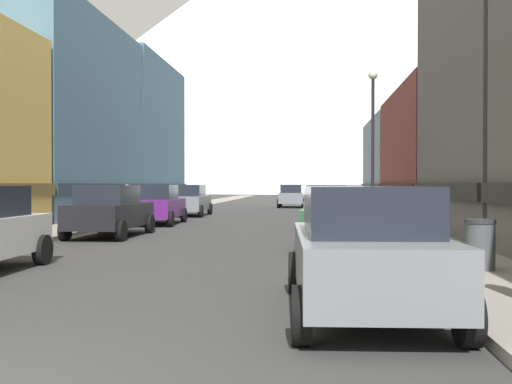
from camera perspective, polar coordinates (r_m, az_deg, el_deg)
The scene contains 17 objects.
sidewalk_left at distance 40.86m, azimuth -8.08°, elevation -1.71°, with size 2.50×100.00×0.15m, color gray.
sidewalk_right at distance 39.91m, azimuth 9.69°, elevation -1.77°, with size 2.50×100.00×0.15m, color gray.
storefront_left_2 at distance 34.44m, azimuth -20.54°, elevation 6.17°, with size 8.83×13.39×10.55m.
storefront_left_3 at distance 46.53m, azimuth -12.97°, elevation 4.96°, with size 7.95×12.56×10.85m.
storefront_right_2 at distance 33.81m, azimuth 21.30°, elevation 3.11°, with size 10.25×12.91×6.74m.
storefront_right_3 at distance 46.00m, azimuth 15.00°, elevation 2.42°, with size 7.22×12.30×6.61m.
car_left_1 at distance 21.40m, azimuth -13.59°, elevation -1.72°, with size 2.11×4.42×1.78m.
car_left_2 at distance 27.54m, azimuth -9.31°, elevation -1.17°, with size 2.20×4.46×1.78m.
car_left_3 at distance 34.69m, azimuth -6.30°, elevation -0.77°, with size 2.11×4.42×1.78m.
car_right_0 at distance 8.49m, azimuth 10.21°, elevation -5.43°, with size 2.24×4.48×1.78m.
car_right_1 at distance 17.34m, azimuth 7.56°, elevation -2.28°, with size 2.24×4.48×1.78m.
car_right_2 at distance 26.27m, azimuth 6.72°, elevation -1.26°, with size 2.21×4.47×1.78m.
car_driving_0 at distance 47.51m, azimuth 3.34°, elevation -0.36°, with size 2.06×4.40×1.78m.
trash_bin_right at distance 12.58m, azimuth 20.35°, elevation -4.63°, with size 0.59×0.59×0.98m.
pedestrian_0 at distance 31.56m, azimuth -12.05°, elevation -0.91°, with size 0.36×0.36×1.66m.
streetlamp_right at distance 22.72m, azimuth 10.94°, elevation 6.22°, with size 0.36×0.36×5.86m.
mountain_backdrop at distance 273.34m, azimuth 9.38°, elevation 14.50°, with size 323.68×323.68×133.76m, color silver.
Camera 1 is at (3.05, -4.75, 1.81)m, focal length 42.50 mm.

